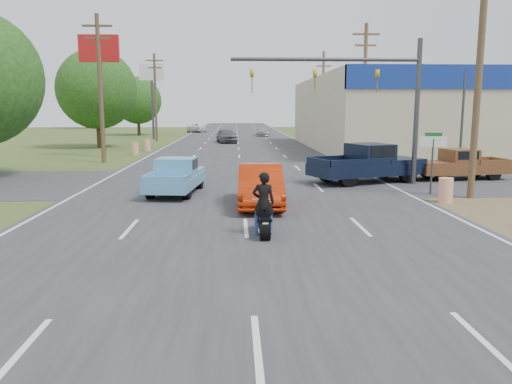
{
  "coord_description": "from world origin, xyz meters",
  "views": [
    {
      "loc": [
        -0.32,
        -7.14,
        3.66
      ],
      "look_at": [
        0.28,
        7.09,
        1.3
      ],
      "focal_mm": 35.0,
      "sensor_mm": 36.0,
      "label": 1
    }
  ],
  "objects_px": {
    "blue_pickup": "(177,175)",
    "distant_car_silver": "(262,132)",
    "navy_pickup": "(370,163)",
    "red_convertible": "(260,186)",
    "distant_car_grey": "(227,136)",
    "distant_car_white": "(197,128)",
    "motorcycle": "(264,221)",
    "brown_pickup": "(458,164)",
    "rider": "(264,206)"
  },
  "relations": [
    {
      "from": "blue_pickup",
      "to": "distant_car_silver",
      "type": "bearing_deg",
      "value": 88.86
    },
    {
      "from": "navy_pickup",
      "to": "distant_car_silver",
      "type": "distance_m",
      "value": 45.44
    },
    {
      "from": "red_convertible",
      "to": "distant_car_grey",
      "type": "bearing_deg",
      "value": 94.36
    },
    {
      "from": "distant_car_silver",
      "to": "distant_car_white",
      "type": "xyz_separation_m",
      "value": [
        -10.01,
        12.34,
        0.13
      ]
    },
    {
      "from": "blue_pickup",
      "to": "navy_pickup",
      "type": "distance_m",
      "value": 9.87
    },
    {
      "from": "red_convertible",
      "to": "motorcycle",
      "type": "xyz_separation_m",
      "value": [
        -0.14,
        -4.64,
        -0.35
      ]
    },
    {
      "from": "motorcycle",
      "to": "distant_car_silver",
      "type": "xyz_separation_m",
      "value": [
        3.02,
        56.04,
        0.18
      ]
    },
    {
      "from": "blue_pickup",
      "to": "brown_pickup",
      "type": "distance_m",
      "value": 14.88
    },
    {
      "from": "red_convertible",
      "to": "blue_pickup",
      "type": "height_order",
      "value": "blue_pickup"
    },
    {
      "from": "navy_pickup",
      "to": "motorcycle",
      "type": "bearing_deg",
      "value": -50.4
    },
    {
      "from": "red_convertible",
      "to": "distant_car_silver",
      "type": "distance_m",
      "value": 51.49
    },
    {
      "from": "navy_pickup",
      "to": "distant_car_grey",
      "type": "distance_m",
      "value": 31.77
    },
    {
      "from": "rider",
      "to": "distant_car_white",
      "type": "height_order",
      "value": "rider"
    },
    {
      "from": "distant_car_silver",
      "to": "rider",
      "type": "bearing_deg",
      "value": -90.87
    },
    {
      "from": "red_convertible",
      "to": "distant_car_grey",
      "type": "distance_m",
      "value": 36.92
    },
    {
      "from": "motorcycle",
      "to": "navy_pickup",
      "type": "height_order",
      "value": "navy_pickup"
    },
    {
      "from": "red_convertible",
      "to": "navy_pickup",
      "type": "relative_size",
      "value": 0.75
    },
    {
      "from": "blue_pickup",
      "to": "brown_pickup",
      "type": "relative_size",
      "value": 0.97
    },
    {
      "from": "distant_car_silver",
      "to": "motorcycle",
      "type": "bearing_deg",
      "value": -90.87
    },
    {
      "from": "navy_pickup",
      "to": "brown_pickup",
      "type": "xyz_separation_m",
      "value": [
        4.97,
        0.88,
        -0.18
      ]
    },
    {
      "from": "blue_pickup",
      "to": "distant_car_grey",
      "type": "distance_m",
      "value": 33.82
    },
    {
      "from": "brown_pickup",
      "to": "distant_car_silver",
      "type": "distance_m",
      "value": 45.16
    },
    {
      "from": "rider",
      "to": "distant_car_white",
      "type": "xyz_separation_m",
      "value": [
        -7.0,
        68.34,
        -0.15
      ]
    },
    {
      "from": "brown_pickup",
      "to": "motorcycle",
      "type": "bearing_deg",
      "value": 128.84
    },
    {
      "from": "red_convertible",
      "to": "distant_car_grey",
      "type": "xyz_separation_m",
      "value": [
        -1.9,
        36.87,
        0.01
      ]
    },
    {
      "from": "brown_pickup",
      "to": "distant_car_white",
      "type": "height_order",
      "value": "brown_pickup"
    },
    {
      "from": "motorcycle",
      "to": "brown_pickup",
      "type": "xyz_separation_m",
      "value": [
        10.98,
        11.59,
        0.38
      ]
    },
    {
      "from": "red_convertible",
      "to": "motorcycle",
      "type": "bearing_deg",
      "value": -90.36
    },
    {
      "from": "distant_car_white",
      "to": "brown_pickup",
      "type": "bearing_deg",
      "value": 115.99
    },
    {
      "from": "motorcycle",
      "to": "navy_pickup",
      "type": "xyz_separation_m",
      "value": [
        6.01,
        10.71,
        0.56
      ]
    },
    {
      "from": "distant_car_silver",
      "to": "blue_pickup",
      "type": "bearing_deg",
      "value": -95.35
    },
    {
      "from": "blue_pickup",
      "to": "distant_car_grey",
      "type": "relative_size",
      "value": 1.05
    },
    {
      "from": "navy_pickup",
      "to": "rider",
      "type": "bearing_deg",
      "value": -50.49
    },
    {
      "from": "motorcycle",
      "to": "rider",
      "type": "xyz_separation_m",
      "value": [
        -0.0,
        0.04,
        0.46
      ]
    },
    {
      "from": "red_convertible",
      "to": "distant_car_grey",
      "type": "height_order",
      "value": "distant_car_grey"
    },
    {
      "from": "navy_pickup",
      "to": "distant_car_silver",
      "type": "bearing_deg",
      "value": 162.69
    },
    {
      "from": "motorcycle",
      "to": "blue_pickup",
      "type": "xyz_separation_m",
      "value": [
        -3.4,
        7.73,
        0.36
      ]
    },
    {
      "from": "motorcycle",
      "to": "navy_pickup",
      "type": "relative_size",
      "value": 0.3
    },
    {
      "from": "rider",
      "to": "distant_car_grey",
      "type": "distance_m",
      "value": 41.51
    },
    {
      "from": "rider",
      "to": "distant_car_grey",
      "type": "bearing_deg",
      "value": -88.52
    },
    {
      "from": "navy_pickup",
      "to": "distant_car_white",
      "type": "relative_size",
      "value": 1.19
    },
    {
      "from": "rider",
      "to": "motorcycle",
      "type": "bearing_deg",
      "value": 90.0
    },
    {
      "from": "navy_pickup",
      "to": "brown_pickup",
      "type": "height_order",
      "value": "navy_pickup"
    },
    {
      "from": "brown_pickup",
      "to": "distant_car_grey",
      "type": "bearing_deg",
      "value": 15.35
    },
    {
      "from": "red_convertible",
      "to": "distant_car_white",
      "type": "relative_size",
      "value": 0.89
    },
    {
      "from": "distant_car_silver",
      "to": "distant_car_white",
      "type": "height_order",
      "value": "distant_car_white"
    },
    {
      "from": "brown_pickup",
      "to": "distant_car_silver",
      "type": "relative_size",
      "value": 1.19
    },
    {
      "from": "blue_pickup",
      "to": "distant_car_silver",
      "type": "distance_m",
      "value": 48.74
    },
    {
      "from": "navy_pickup",
      "to": "blue_pickup",
      "type": "bearing_deg",
      "value": -93.53
    },
    {
      "from": "brown_pickup",
      "to": "navy_pickup",
      "type": "bearing_deg",
      "value": 92.33
    }
  ]
}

